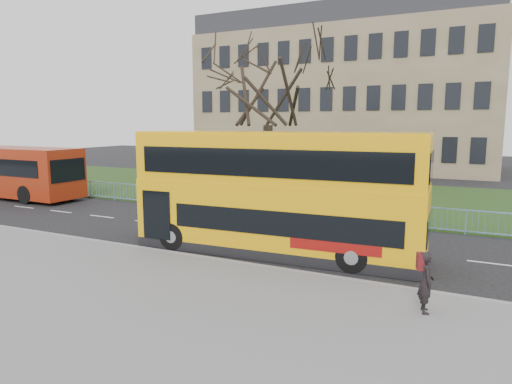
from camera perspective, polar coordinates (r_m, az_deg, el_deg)
ground at (r=17.60m, az=-3.31°, el=-7.22°), size 120.00×120.00×0.00m
pavement at (r=12.49m, az=-19.22°, el=-14.22°), size 80.00×10.50×0.12m
kerb at (r=16.31m, az=-6.02°, el=-8.30°), size 80.00×0.20×0.14m
grass_verge at (r=30.58m, az=9.99°, el=-0.43°), size 80.00×15.40×0.08m
guard_railing at (r=23.29m, az=4.69°, el=-1.90°), size 40.00×0.12×1.10m
bare_tree at (r=27.21m, az=1.52°, el=10.20°), size 7.64×7.64×10.91m
civic_building at (r=51.53m, az=11.34°, el=10.96°), size 30.00×15.00×14.00m
yellow_bus at (r=16.67m, az=2.48°, el=0.25°), size 10.68×3.06×4.43m
red_bus at (r=34.17m, az=-29.21°, el=2.40°), size 12.34×2.96×3.25m
pedestrian at (r=12.28m, az=20.48°, el=-10.53°), size 0.52×0.65×1.55m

